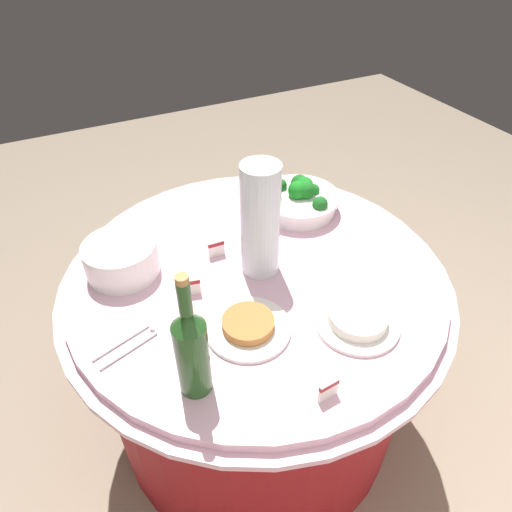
{
  "coord_description": "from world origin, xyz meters",
  "views": [
    {
      "loc": [
        0.46,
        0.91,
        1.64
      ],
      "look_at": [
        0.0,
        0.0,
        0.79
      ],
      "focal_mm": 32.28,
      "sensor_mm": 36.0,
      "label": 1
    }
  ],
  "objects_px": {
    "plate_stack": "(121,258)",
    "label_placard_front": "(216,248)",
    "serving_tongs": "(128,345)",
    "food_plate_peanuts": "(248,326)",
    "food_plate_rice": "(357,320)",
    "label_placard_rear": "(329,389)",
    "broccoli_bowl": "(299,198)",
    "label_placard_mid": "(191,286)",
    "wine_bottle": "(192,349)",
    "decorative_fruit_vase": "(260,223)"
  },
  "relations": [
    {
      "from": "decorative_fruit_vase",
      "to": "label_placard_mid",
      "type": "distance_m",
      "value": 0.26
    },
    {
      "from": "broccoli_bowl",
      "to": "decorative_fruit_vase",
      "type": "relative_size",
      "value": 0.82
    },
    {
      "from": "food_plate_rice",
      "to": "label_placard_rear",
      "type": "xyz_separation_m",
      "value": [
        0.19,
        0.15,
        0.01
      ]
    },
    {
      "from": "food_plate_rice",
      "to": "label_placard_mid",
      "type": "height_order",
      "value": "label_placard_mid"
    },
    {
      "from": "serving_tongs",
      "to": "food_plate_peanuts",
      "type": "distance_m",
      "value": 0.3
    },
    {
      "from": "decorative_fruit_vase",
      "to": "food_plate_peanuts",
      "type": "relative_size",
      "value": 1.55
    },
    {
      "from": "food_plate_peanuts",
      "to": "label_placard_rear",
      "type": "height_order",
      "value": "label_placard_rear"
    },
    {
      "from": "food_plate_rice",
      "to": "plate_stack",
      "type": "bearing_deg",
      "value": -44.29
    },
    {
      "from": "broccoli_bowl",
      "to": "serving_tongs",
      "type": "height_order",
      "value": "broccoli_bowl"
    },
    {
      "from": "serving_tongs",
      "to": "food_plate_peanuts",
      "type": "bearing_deg",
      "value": 163.39
    },
    {
      "from": "label_placard_mid",
      "to": "food_plate_peanuts",
      "type": "bearing_deg",
      "value": 113.8
    },
    {
      "from": "serving_tongs",
      "to": "label_placard_rear",
      "type": "height_order",
      "value": "label_placard_rear"
    },
    {
      "from": "broccoli_bowl",
      "to": "wine_bottle",
      "type": "distance_m",
      "value": 0.78
    },
    {
      "from": "wine_bottle",
      "to": "decorative_fruit_vase",
      "type": "distance_m",
      "value": 0.44
    },
    {
      "from": "decorative_fruit_vase",
      "to": "food_plate_rice",
      "type": "distance_m",
      "value": 0.36
    },
    {
      "from": "broccoli_bowl",
      "to": "decorative_fruit_vase",
      "type": "bearing_deg",
      "value": 39.63
    },
    {
      "from": "decorative_fruit_vase",
      "to": "food_plate_peanuts",
      "type": "distance_m",
      "value": 0.29
    },
    {
      "from": "decorative_fruit_vase",
      "to": "label_placard_front",
      "type": "xyz_separation_m",
      "value": [
        0.09,
        -0.11,
        -0.13
      ]
    },
    {
      "from": "decorative_fruit_vase",
      "to": "wine_bottle",
      "type": "bearing_deg",
      "value": 43.66
    },
    {
      "from": "broccoli_bowl",
      "to": "wine_bottle",
      "type": "height_order",
      "value": "wine_bottle"
    },
    {
      "from": "broccoli_bowl",
      "to": "serving_tongs",
      "type": "distance_m",
      "value": 0.76
    },
    {
      "from": "label_placard_mid",
      "to": "label_placard_rear",
      "type": "distance_m",
      "value": 0.47
    },
    {
      "from": "label_placard_front",
      "to": "label_placard_rear",
      "type": "distance_m",
      "value": 0.57
    },
    {
      "from": "wine_bottle",
      "to": "serving_tongs",
      "type": "relative_size",
      "value": 2.03
    },
    {
      "from": "wine_bottle",
      "to": "serving_tongs",
      "type": "height_order",
      "value": "wine_bottle"
    },
    {
      "from": "serving_tongs",
      "to": "food_plate_rice",
      "type": "bearing_deg",
      "value": 160.47
    },
    {
      "from": "food_plate_peanuts",
      "to": "label_placard_front",
      "type": "relative_size",
      "value": 4.0
    },
    {
      "from": "wine_bottle",
      "to": "label_placard_mid",
      "type": "height_order",
      "value": "wine_bottle"
    },
    {
      "from": "plate_stack",
      "to": "label_placard_rear",
      "type": "relative_size",
      "value": 3.82
    },
    {
      "from": "plate_stack",
      "to": "food_plate_rice",
      "type": "bearing_deg",
      "value": 135.71
    },
    {
      "from": "broccoli_bowl",
      "to": "food_plate_rice",
      "type": "relative_size",
      "value": 1.27
    },
    {
      "from": "label_placard_mid",
      "to": "label_placard_rear",
      "type": "height_order",
      "value": "same"
    },
    {
      "from": "label_placard_front",
      "to": "decorative_fruit_vase",
      "type": "bearing_deg",
      "value": 130.55
    },
    {
      "from": "food_plate_rice",
      "to": "food_plate_peanuts",
      "type": "bearing_deg",
      "value": -22.66
    },
    {
      "from": "decorative_fruit_vase",
      "to": "serving_tongs",
      "type": "xyz_separation_m",
      "value": [
        0.43,
        0.12,
        -0.16
      ]
    },
    {
      "from": "broccoli_bowl",
      "to": "serving_tongs",
      "type": "relative_size",
      "value": 1.69
    },
    {
      "from": "plate_stack",
      "to": "serving_tongs",
      "type": "bearing_deg",
      "value": 77.57
    },
    {
      "from": "decorative_fruit_vase",
      "to": "label_placard_front",
      "type": "distance_m",
      "value": 0.19
    },
    {
      "from": "plate_stack",
      "to": "food_plate_peanuts",
      "type": "bearing_deg",
      "value": 121.77
    },
    {
      "from": "food_plate_peanuts",
      "to": "food_plate_rice",
      "type": "bearing_deg",
      "value": 157.34
    },
    {
      "from": "wine_bottle",
      "to": "label_placard_rear",
      "type": "distance_m",
      "value": 0.31
    },
    {
      "from": "plate_stack",
      "to": "label_placard_front",
      "type": "xyz_separation_m",
      "value": [
        -0.27,
        0.05,
        -0.02
      ]
    },
    {
      "from": "serving_tongs",
      "to": "food_plate_rice",
      "type": "height_order",
      "value": "food_plate_rice"
    },
    {
      "from": "broccoli_bowl",
      "to": "label_placard_front",
      "type": "height_order",
      "value": "broccoli_bowl"
    },
    {
      "from": "broccoli_bowl",
      "to": "decorative_fruit_vase",
      "type": "height_order",
      "value": "decorative_fruit_vase"
    },
    {
      "from": "decorative_fruit_vase",
      "to": "serving_tongs",
      "type": "bearing_deg",
      "value": 15.37
    },
    {
      "from": "decorative_fruit_vase",
      "to": "label_placard_mid",
      "type": "height_order",
      "value": "decorative_fruit_vase"
    },
    {
      "from": "decorative_fruit_vase",
      "to": "food_plate_rice",
      "type": "height_order",
      "value": "decorative_fruit_vase"
    },
    {
      "from": "food_plate_rice",
      "to": "wine_bottle",
      "type": "bearing_deg",
      "value": -1.41
    },
    {
      "from": "serving_tongs",
      "to": "label_placard_front",
      "type": "bearing_deg",
      "value": -145.87
    }
  ]
}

